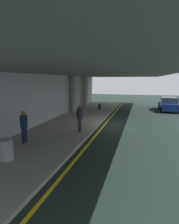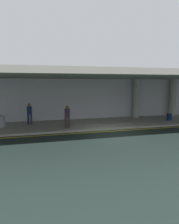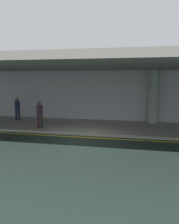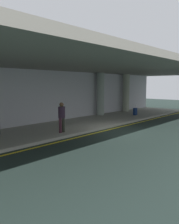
{
  "view_description": "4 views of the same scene",
  "coord_description": "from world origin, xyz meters",
  "px_view_note": "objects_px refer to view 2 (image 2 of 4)",
  "views": [
    {
      "loc": [
        -13.74,
        -1.92,
        3.4
      ],
      "look_at": [
        0.05,
        1.96,
        0.89
      ],
      "focal_mm": 29.58,
      "sensor_mm": 36.0,
      "label": 1
    },
    {
      "loc": [
        -4.77,
        -11.93,
        3.4
      ],
      "look_at": [
        -1.38,
        1.64,
        1.31
      ],
      "focal_mm": 30.8,
      "sensor_mm": 36.0,
      "label": 2
    },
    {
      "loc": [
        2.57,
        -10.44,
        3.19
      ],
      "look_at": [
        0.21,
        1.37,
        1.32
      ],
      "focal_mm": 34.11,
      "sensor_mm": 36.0,
      "label": 3
    },
    {
      "loc": [
        -11.17,
        -7.73,
        2.81
      ],
      "look_at": [
        -1.27,
        1.25,
        1.18
      ],
      "focal_mm": 36.31,
      "sensor_mm": 36.0,
      "label": 4
    }
  ],
  "objects_px": {
    "person_waiting_for_ride": "(67,115)",
    "suitcase_upright_primary": "(169,117)",
    "support_column_left_mid": "(173,98)",
    "support_column_far_left": "(136,98)",
    "trash_bin_steel": "(1,121)",
    "traveler_with_luggage": "(29,112)"
  },
  "relations": [
    {
      "from": "support_column_far_left",
      "to": "suitcase_upright_primary",
      "type": "height_order",
      "value": "support_column_far_left"
    },
    {
      "from": "support_column_far_left",
      "to": "support_column_left_mid",
      "type": "bearing_deg",
      "value": 0.0
    },
    {
      "from": "person_waiting_for_ride",
      "to": "suitcase_upright_primary",
      "type": "relative_size",
      "value": 1.87
    },
    {
      "from": "traveler_with_luggage",
      "to": "trash_bin_steel",
      "type": "height_order",
      "value": "traveler_with_luggage"
    },
    {
      "from": "support_column_left_mid",
      "to": "trash_bin_steel",
      "type": "bearing_deg",
      "value": -174.86
    },
    {
      "from": "traveler_with_luggage",
      "to": "person_waiting_for_ride",
      "type": "bearing_deg",
      "value": 133.52
    },
    {
      "from": "support_column_far_left",
      "to": "person_waiting_for_ride",
      "type": "xyz_separation_m",
      "value": [
        -7.02,
        -3.0,
        -0.86
      ]
    },
    {
      "from": "person_waiting_for_ride",
      "to": "suitcase_upright_primary",
      "type": "distance_m",
      "value": 9.13
    },
    {
      "from": "support_column_far_left",
      "to": "traveler_with_luggage",
      "type": "height_order",
      "value": "support_column_far_left"
    },
    {
      "from": "support_column_far_left",
      "to": "suitcase_upright_primary",
      "type": "distance_m",
      "value": 3.4
    },
    {
      "from": "support_column_far_left",
      "to": "trash_bin_steel",
      "type": "distance_m",
      "value": 11.93
    },
    {
      "from": "person_waiting_for_ride",
      "to": "trash_bin_steel",
      "type": "relative_size",
      "value": 1.98
    },
    {
      "from": "person_waiting_for_ride",
      "to": "traveler_with_luggage",
      "type": "bearing_deg",
      "value": -153.65
    },
    {
      "from": "person_waiting_for_ride",
      "to": "trash_bin_steel",
      "type": "xyz_separation_m",
      "value": [
        -4.74,
        1.59,
        -0.54
      ]
    },
    {
      "from": "suitcase_upright_primary",
      "to": "trash_bin_steel",
      "type": "xyz_separation_m",
      "value": [
        -13.81,
        0.83,
        0.11
      ]
    },
    {
      "from": "person_waiting_for_ride",
      "to": "trash_bin_steel",
      "type": "distance_m",
      "value": 5.02
    },
    {
      "from": "support_column_far_left",
      "to": "support_column_left_mid",
      "type": "distance_m",
      "value": 4.0
    },
    {
      "from": "support_column_left_mid",
      "to": "trash_bin_steel",
      "type": "height_order",
      "value": "support_column_left_mid"
    },
    {
      "from": "suitcase_upright_primary",
      "to": "support_column_left_mid",
      "type": "bearing_deg",
      "value": 42.73
    },
    {
      "from": "support_column_left_mid",
      "to": "suitcase_upright_primary",
      "type": "distance_m",
      "value": 3.34
    },
    {
      "from": "support_column_left_mid",
      "to": "trash_bin_steel",
      "type": "xyz_separation_m",
      "value": [
        -15.76,
        -1.42,
        -1.4
      ]
    },
    {
      "from": "support_column_left_mid",
      "to": "person_waiting_for_ride",
      "type": "xyz_separation_m",
      "value": [
        -11.02,
        -3.0,
        -0.86
      ]
    }
  ]
}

